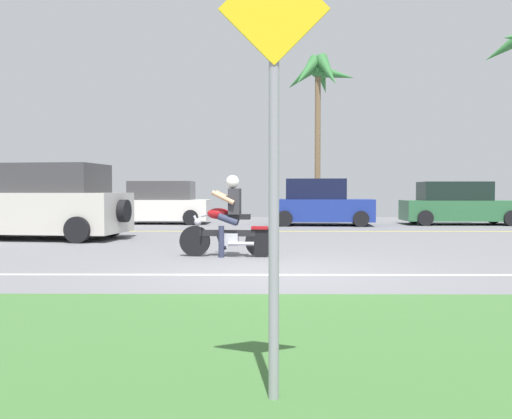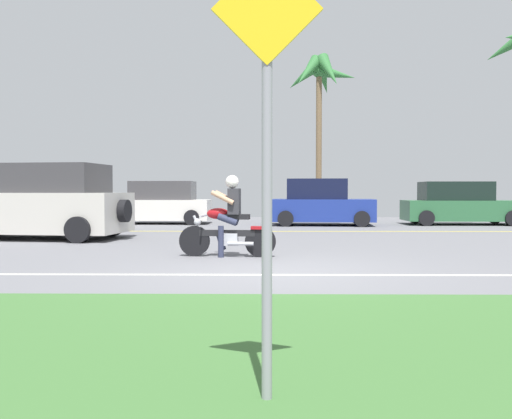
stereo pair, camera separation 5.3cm
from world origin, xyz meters
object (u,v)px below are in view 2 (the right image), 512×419
Objects in this scene: motorcyclist_distant at (67,214)px; suv_nearby at (35,203)px; parked_car_0 at (31,205)px; parked_car_3 at (460,205)px; parked_car_1 at (159,204)px; motorcyclist at (228,222)px; palm_tree_1 at (320,82)px; street_sign at (267,135)px; parked_car_2 at (321,204)px.

suv_nearby is at bearing -95.68° from motorcyclist_distant.
suv_nearby is 8.66m from parked_car_0.
parked_car_3 is at bearing 18.92° from motorcyclist_distant.
motorcyclist is at bearing -72.63° from parked_car_1.
motorcyclist is 12.92m from parked_car_3.
palm_tree_1 is at bearing 8.37° from parked_car_0.
suv_nearby is (-5.29, 3.92, 0.29)m from motorcyclist.
motorcyclist is at bearing -48.17° from motorcyclist_distant.
parked_car_1 is 11.30m from parked_car_3.
parked_car_2 is at bearing 83.14° from street_sign.
parked_car_3 is (13.24, 6.26, -0.21)m from suv_nearby.
parked_car_2 reaches higher than parked_car_0.
parked_car_2 is 2.40× the size of motorcyclist_distant.
palm_tree_1 is at bearing 83.50° from street_sign.
parked_car_3 is 1.66× the size of street_sign.
parked_car_2 is (6.10, -0.88, 0.03)m from parked_car_1.
parked_car_1 is at bearing 171.75° from parked_car_2.
street_sign is (-7.25, -17.58, 0.82)m from parked_car_3.
motorcyclist is 7.66m from motorcyclist_distant.
motorcyclist is 14.91m from palm_tree_1.
palm_tree_1 is (-4.86, 3.41, 5.19)m from parked_car_3.
motorcyclist_distant is at bearing -109.67° from parked_car_1.
parked_car_2 is at bearing 74.24° from motorcyclist.
suv_nearby reaches higher than parked_car_3.
street_sign is (-2.39, -20.99, -4.37)m from palm_tree_1.
parked_car_0 is 1.03× the size of parked_car_3.
palm_tree_1 is at bearing 77.20° from motorcyclist.
parked_car_3 is (11.29, -0.48, -0.01)m from parked_car_1.
parked_car_0 is 11.71m from parked_car_2.
parked_car_0 is at bearing -171.63° from palm_tree_1.
suv_nearby is at bearing -143.94° from parked_car_2.
parked_car_1 is 0.96× the size of parked_car_3.
parked_car_2 is at bearing -94.89° from palm_tree_1.
parked_car_0 is at bearing 113.66° from suv_nearby.
parked_car_2 reaches higher than parked_car_1.
suv_nearby reaches higher than parked_car_1.
suv_nearby is 7.03m from parked_car_1.
palm_tree_1 is at bearing 43.87° from motorcyclist_distant.
parked_car_2 is at bearing 36.06° from suv_nearby.
motorcyclist_distant is at bearing -136.13° from palm_tree_1.
palm_tree_1 is (3.09, 13.59, 5.28)m from motorcyclist.
parked_car_2 is (8.05, 5.86, -0.17)m from suv_nearby.
parked_car_3 is (7.95, 10.19, 0.09)m from motorcyclist.
suv_nearby is 1.19× the size of parked_car_3.
parked_car_2 is 0.89× the size of parked_car_3.
parked_car_2 is at bearing -10.16° from parked_car_0.
parked_car_2 reaches higher than parked_car_3.
motorcyclist_distant is at bearing 113.90° from street_sign.
parked_car_3 is (16.71, -1.66, 0.05)m from parked_car_0.
street_sign reaches higher than parked_car_2.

